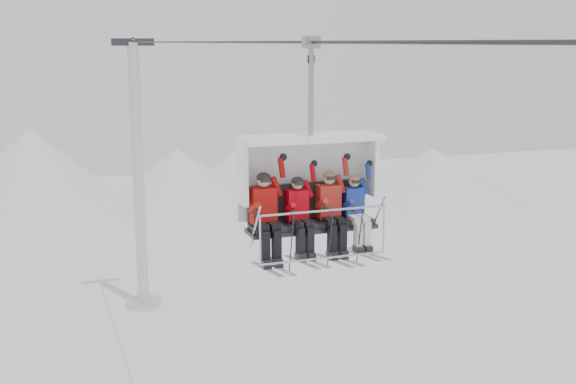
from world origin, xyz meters
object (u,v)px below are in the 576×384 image
object	(u,v)px
skier_center_left	(299,213)
skier_center_right	(330,209)
skier_far_left	(265,213)
skier_far_right	(356,209)
chairlift_carrier	(308,181)
lift_tower_right	(139,196)

from	to	relation	value
skier_center_left	skier_center_right	world-z (taller)	skier_center_right
skier_far_left	skier_center_right	size ratio (longest dim) A/B	1.04
skier_far_left	skier_far_right	world-z (taller)	skier_far_left
skier_center_left	skier_far_left	bearing A→B (deg)	178.79
skier_far_right	skier_far_left	bearing A→B (deg)	179.35
skier_center_left	skier_far_right	world-z (taller)	skier_center_left
chairlift_carrier	skier_far_left	size ratio (longest dim) A/B	2.25
skier_far_left	skier_center_right	bearing A→B (deg)	-0.24
chairlift_carrier	skier_far_left	distance (m)	1.11
skier_far_right	chairlift_carrier	bearing A→B (deg)	159.33
lift_tower_right	chairlift_carrier	distance (m)	23.63
skier_far_left	skier_center_right	distance (m)	1.29
skier_center_right	skier_far_right	bearing A→B (deg)	-1.67
lift_tower_right	chairlift_carrier	size ratio (longest dim) A/B	3.38
chairlift_carrier	skier_center_left	size ratio (longest dim) A/B	2.36
lift_tower_right	skier_center_left	xyz separation A→B (m)	(-0.29, -23.42, 4.42)
skier_center_right	skier_far_left	bearing A→B (deg)	179.76
chairlift_carrier	skier_center_right	size ratio (longest dim) A/B	2.35
skier_center_right	skier_far_right	xyz separation A→B (m)	(0.52, -0.02, -0.05)
skier_far_left	skier_far_right	bearing A→B (deg)	-0.65
chairlift_carrier	skier_center_right	world-z (taller)	chairlift_carrier
chairlift_carrier	skier_center_right	bearing A→B (deg)	-42.00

